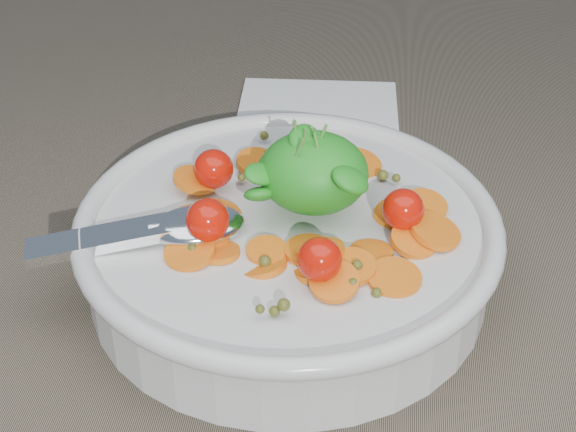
# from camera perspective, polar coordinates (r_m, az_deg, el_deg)

# --- Properties ---
(ground) EXTENTS (6.00, 6.00, 0.00)m
(ground) POSITION_cam_1_polar(r_m,az_deg,el_deg) (0.59, -0.07, -5.69)
(ground) COLOR #756853
(ground) RESTS_ON ground
(bowl) EXTENTS (0.30, 0.28, 0.12)m
(bowl) POSITION_cam_1_polar(r_m,az_deg,el_deg) (0.59, 0.02, -1.83)
(bowl) COLOR silver
(bowl) RESTS_ON ground
(napkin) EXTENTS (0.15, 0.13, 0.01)m
(napkin) POSITION_cam_1_polar(r_m,az_deg,el_deg) (0.80, 1.93, 6.58)
(napkin) COLOR white
(napkin) RESTS_ON ground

